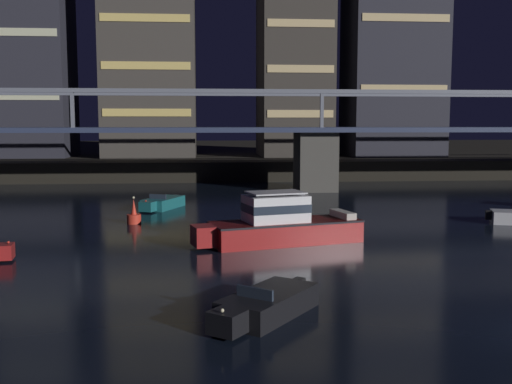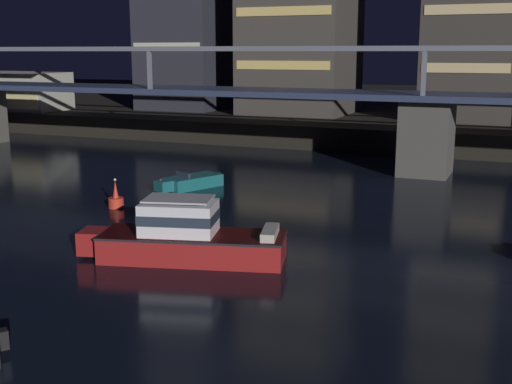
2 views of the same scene
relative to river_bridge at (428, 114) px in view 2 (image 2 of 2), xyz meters
name	(u,v)px [view 2 (image 2 of 2)]	position (x,y,z in m)	size (l,w,h in m)	color
far_riverbank	(478,109)	(0.00, 48.01, -3.41)	(240.00, 80.00, 2.20)	black
river_bridge	(428,114)	(0.00, 0.00, 0.00)	(93.48, 6.40, 9.38)	#4C4944
waterfront_pavilion	(16,91)	(-49.52, 11.91, -0.07)	(12.40, 7.40, 4.70)	#B2AD9E
cabin_cruiser_near_left	(186,237)	(-6.51, -25.13, -3.46)	(9.36, 4.68, 2.79)	maroon
speedboat_near_center	(190,182)	(-13.74, -11.32, -4.10)	(3.21, 5.03, 1.16)	#196066
channel_buoy	(116,200)	(-15.05, -18.05, -4.04)	(0.90, 0.90, 1.76)	red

